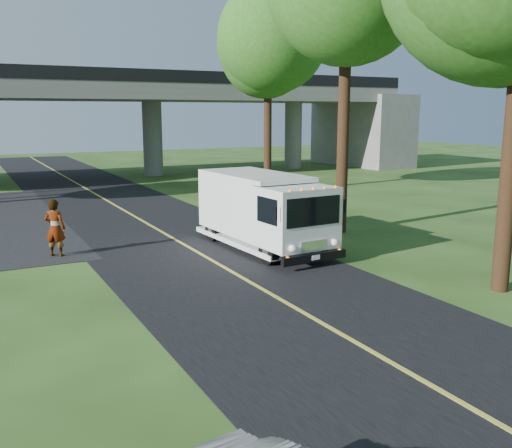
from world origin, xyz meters
TOP-DOWN VIEW (x-y plane):
  - ground at (0.00, 0.00)m, footprint 120.00×120.00m
  - road at (0.00, 10.00)m, footprint 7.00×90.00m
  - lane_line at (0.00, 10.00)m, footprint 0.12×90.00m
  - overpass at (0.00, 32.00)m, footprint 54.00×10.00m
  - tree_right_far at (9.21, 19.84)m, footprint 5.77×5.67m
  - step_van at (2.20, 7.94)m, footprint 2.53×6.15m
  - pedestrian at (-4.20, 10.10)m, footprint 0.81×0.76m

SIDE VIEW (x-z plane):
  - ground at x=0.00m, z-range 0.00..0.00m
  - road at x=0.00m, z-range 0.00..0.02m
  - lane_line at x=0.00m, z-range 0.03..0.03m
  - pedestrian at x=-4.20m, z-range 0.00..1.87m
  - step_van at x=2.20m, z-range 0.11..2.65m
  - overpass at x=0.00m, z-range 0.91..8.21m
  - tree_right_far at x=9.21m, z-range 2.81..13.80m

